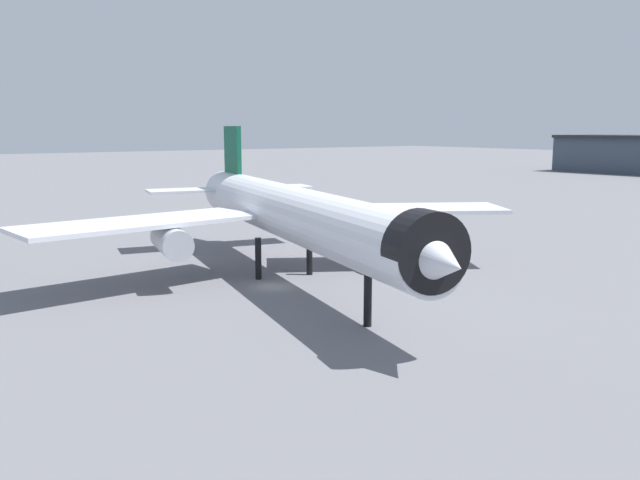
{
  "coord_description": "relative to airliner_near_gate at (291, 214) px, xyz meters",
  "views": [
    {
      "loc": [
        63.66,
        -39.07,
        17.86
      ],
      "look_at": [
        7.4,
        1.22,
        6.28
      ],
      "focal_mm": 37.5,
      "sensor_mm": 36.0,
      "label": 1
    }
  ],
  "objects": [
    {
      "name": "traffic_cone_near_nose",
      "position": [
        -26.93,
        24.77,
        -7.66
      ],
      "size": [
        0.57,
        0.57,
        0.71
      ],
      "primitive_type": "cone",
      "color": "#F2600C",
      "rests_on": "ground"
    },
    {
      "name": "ground",
      "position": [
        1.02,
        -3.13,
        -8.02
      ],
      "size": [
        900.0,
        900.0,
        0.0
      ],
      "primitive_type": "plane",
      "color": "slate"
    },
    {
      "name": "airliner_near_gate",
      "position": [
        0.0,
        0.0,
        0.0
      ],
      "size": [
        67.58,
        60.74,
        18.2
      ],
      "rotation": [
        0.0,
        0.0,
        -0.22
      ],
      "color": "silver",
      "rests_on": "ground"
    }
  ]
}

